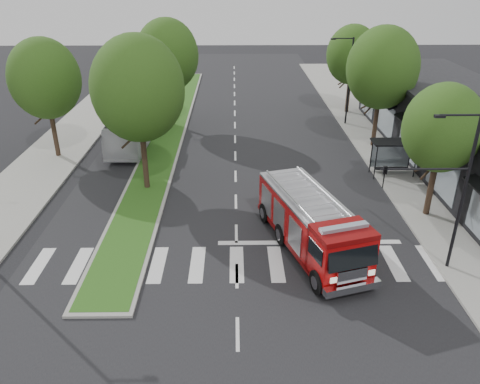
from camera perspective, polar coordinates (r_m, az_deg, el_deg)
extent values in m
plane|color=black|center=(26.52, -0.45, -5.10)|extent=(140.00, 140.00, 0.00)
cube|color=gray|center=(37.61, 18.88, 3.27)|extent=(5.00, 80.00, 0.15)
cube|color=gray|center=(38.25, -22.87, 2.97)|extent=(5.00, 80.00, 0.15)
cube|color=gray|center=(43.34, -8.64, 7.31)|extent=(3.00, 50.00, 0.14)
cube|color=#224B15|center=(43.32, -8.64, 7.40)|extent=(2.60, 49.50, 0.02)
cube|color=black|center=(38.58, 25.74, 6.48)|extent=(8.00, 30.00, 5.00)
cylinder|color=black|center=(34.06, 16.20, 3.46)|extent=(0.08, 0.08, 2.50)
cylinder|color=black|center=(34.98, 20.61, 3.39)|extent=(0.08, 0.08, 2.50)
cylinder|color=black|center=(35.13, 15.69, 4.21)|extent=(0.08, 0.08, 2.50)
cylinder|color=black|center=(36.02, 19.97, 4.13)|extent=(0.08, 0.08, 2.50)
cube|color=black|center=(34.58, 18.44, 5.80)|extent=(3.20, 1.60, 0.12)
cube|color=#8C99A5|center=(35.62, 17.82, 4.30)|extent=(2.80, 0.04, 1.80)
cube|color=black|center=(35.27, 17.99, 2.75)|extent=(2.40, 0.40, 0.08)
cylinder|color=black|center=(29.75, 22.24, 0.52)|extent=(0.36, 0.36, 3.74)
ellipsoid|color=#1E3B10|center=(28.51, 23.46, 7.17)|extent=(4.40, 4.40, 5.06)
cylinder|color=black|center=(40.19, 16.20, 8.29)|extent=(0.36, 0.36, 4.40)
ellipsoid|color=#1E3B10|center=(39.19, 16.99, 14.28)|extent=(5.60, 5.60, 6.44)
cylinder|color=black|center=(49.55, 13.05, 11.59)|extent=(0.36, 0.36, 3.96)
ellipsoid|color=#1E3B10|center=(48.79, 13.51, 15.99)|extent=(5.00, 5.00, 5.75)
cylinder|color=black|center=(31.45, -11.57, 4.20)|extent=(0.36, 0.36, 4.62)
ellipsoid|color=#1E3B10|center=(30.12, -12.34, 12.20)|extent=(5.80, 5.80, 6.67)
cylinder|color=black|center=(44.64, -8.50, 10.72)|extent=(0.36, 0.36, 4.40)
ellipsoid|color=#1E3B10|center=(43.74, -8.88, 16.16)|extent=(5.60, 5.60, 6.44)
cylinder|color=black|center=(39.16, -21.70, 6.85)|extent=(0.36, 0.36, 4.18)
ellipsoid|color=#1E3B10|center=(38.16, -22.71, 12.64)|extent=(5.20, 5.20, 5.98)
cylinder|color=black|center=(23.99, 25.53, -0.52)|extent=(0.16, 0.16, 8.00)
cylinder|color=black|center=(22.30, 25.33, 8.48)|extent=(1.80, 0.10, 0.10)
cube|color=black|center=(21.94, 23.17, 8.49)|extent=(0.45, 0.20, 0.12)
cylinder|color=black|center=(22.63, 21.64, 2.61)|extent=(4.00, 0.10, 0.10)
imported|color=black|center=(22.16, 17.17, 1.71)|extent=(0.18, 0.22, 1.10)
cylinder|color=black|center=(45.08, 13.17, 12.84)|extent=(0.16, 0.16, 8.00)
cylinder|color=black|center=(44.21, 12.51, 17.82)|extent=(1.80, 0.10, 0.10)
cube|color=black|center=(44.02, 11.30, 17.83)|extent=(0.45, 0.20, 0.12)
cube|color=#680506|center=(25.25, 8.42, -5.73)|extent=(5.09, 9.28, 0.26)
cube|color=#A00809|center=(25.36, 7.77, -2.64)|extent=(4.48, 7.25, 2.12)
cube|color=#A00809|center=(22.24, 12.21, -7.45)|extent=(3.08, 2.59, 2.22)
cube|color=#B2B2B7|center=(24.85, 7.92, -0.38)|extent=(4.48, 7.25, 0.13)
cylinder|color=#B2B2B7|center=(24.39, 5.92, -0.23)|extent=(1.93, 6.12, 0.11)
cylinder|color=#B2B2B7|center=(25.15, 9.92, 0.34)|extent=(1.93, 6.12, 0.11)
cube|color=silver|center=(21.96, 13.51, -11.28)|extent=(2.74, 1.15, 0.37)
cube|color=#8C99A5|center=(21.50, 12.57, -4.26)|extent=(2.34, 1.02, 0.19)
cylinder|color=black|center=(22.10, 9.54, -10.77)|extent=(0.69, 1.22, 1.17)
cylinder|color=black|center=(23.16, 15.02, -9.47)|extent=(0.69, 1.22, 1.17)
cylinder|color=black|center=(25.43, 5.12, -5.14)|extent=(0.69, 1.22, 1.17)
cylinder|color=black|center=(26.36, 10.05, -4.27)|extent=(0.69, 1.22, 1.17)
cylinder|color=black|center=(27.48, 3.13, -2.55)|extent=(0.69, 1.22, 1.17)
cylinder|color=black|center=(28.34, 7.75, -1.83)|extent=(0.69, 1.22, 1.17)
imported|color=silver|center=(40.93, -12.72, 8.04)|extent=(2.81, 11.17, 3.10)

